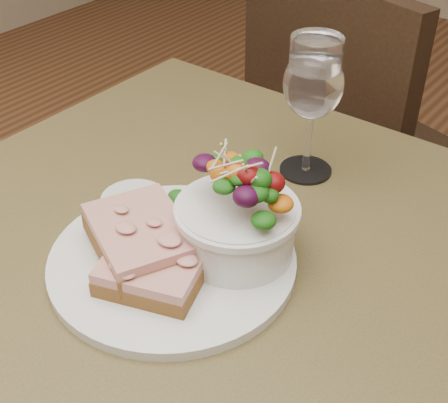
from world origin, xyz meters
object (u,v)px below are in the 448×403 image
Objects in this scene: ramekin at (134,208)px; salad_bowl at (237,208)px; chair_far at (358,222)px; sandwich_front at (151,273)px; sandwich_back at (141,237)px; wine_glass at (313,88)px; dinner_plate at (173,260)px; cafe_table at (206,323)px.

salad_bowl is at bearing 13.77° from ramekin.
sandwich_front is at bearing 114.75° from chair_far.
chair_far is at bearing 121.23° from sandwich_back.
wine_glass is at bearing 106.11° from sandwich_back.
chair_far is 3.29× the size of dinner_plate.
sandwich_front is 0.95× the size of salad_bowl.
cafe_table is 4.57× the size of wine_glass.
cafe_table is at bearing -135.88° from salad_bowl.
dinner_plate is 0.05m from sandwich_front.
ramekin is (-0.08, 0.02, 0.03)m from dinner_plate.
sandwich_front is 0.77× the size of sandwich_back.
sandwich_front is 0.05m from sandwich_back.
sandwich_back is (-0.05, -0.04, 0.14)m from cafe_table.
sandwich_front is (0.11, -0.80, 0.48)m from chair_far.
sandwich_back is at bearing -140.37° from cafe_table.
sandwich_front reaches higher than dinner_plate.
sandwich_back is (-0.04, 0.03, 0.01)m from sandwich_front.
salad_bowl reaches higher than sandwich_front.
salad_bowl reaches higher than cafe_table.
wine_glass reaches higher than chair_far.
wine_glass is (0.12, -0.50, 0.58)m from chair_far.
wine_glass is at bearing 99.07° from salad_bowl.
sandwich_back is 2.28× the size of ramekin.
cafe_table is at bearing 61.10° from sandwich_front.
dinner_plate is 2.25× the size of sandwich_front.
sandwich_back reaches higher than sandwich_front.
wine_glass is (0.02, 0.25, 0.12)m from dinner_plate.
chair_far is at bearing 99.69° from cafe_table.
chair_far reaches higher than cafe_table.
sandwich_back is at bearing -38.54° from ramekin.
chair_far is 7.09× the size of salad_bowl.
cafe_table is 0.15m from sandwich_front.
sandwich_front is 0.31m from wine_glass.
dinner_plate reaches higher than cafe_table.
sandwich_back is at bearing -138.82° from salad_bowl.
cafe_table is 6.30× the size of salad_bowl.
dinner_plate is 0.05m from sandwich_back.
sandwich_front is at bearing -9.57° from sandwich_back.
sandwich_back is at bearing 112.12° from chair_far.
dinner_plate is 1.56× the size of wine_glass.
cafe_table is 0.89× the size of chair_far.
ramekin is at bearing 124.10° from sandwich_front.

